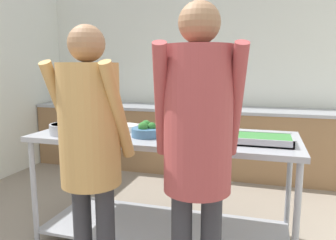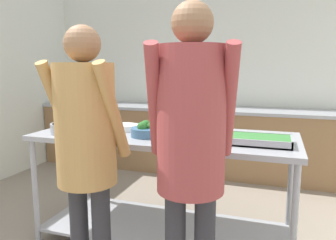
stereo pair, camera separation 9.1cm
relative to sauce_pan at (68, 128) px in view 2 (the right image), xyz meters
name	(u,v)px [view 2 (the right image)]	position (x,y,z in m)	size (l,w,h in m)	color
wall_rear	(208,76)	(0.63, 2.52, 0.36)	(4.89, 0.06, 2.65)	silver
back_counter	(201,140)	(0.63, 2.15, -0.51)	(4.73, 0.65, 0.91)	olive
serving_counter	(164,170)	(0.75, 0.21, -0.34)	(2.08, 0.83, 0.92)	#9EA0A8
sauce_pan	(68,128)	(0.00, 0.00, 0.00)	(0.42, 0.28, 0.08)	#9EA0A8
plate_stack	(124,127)	(0.37, 0.26, -0.02)	(0.25, 0.25, 0.05)	white
broccoli_bowl	(146,131)	(0.65, 0.09, 0.00)	(0.25, 0.25, 0.12)	#3D668C
serving_tray_vegetables	(197,132)	(1.00, 0.27, -0.02)	(0.39, 0.33, 0.05)	#9EA0A8
serving_tray_roast	(256,140)	(1.47, 0.11, -0.02)	(0.48, 0.28, 0.05)	#9EA0A8
guest_serving_left	(191,137)	(1.19, -0.63, 0.14)	(0.51, 0.43, 1.77)	#2D2D33
guest_serving_right	(86,138)	(0.55, -0.59, 0.08)	(0.46, 0.35, 1.69)	#2D2D33
water_bottle	(164,99)	(0.09, 2.13, 0.05)	(0.08, 0.08, 0.24)	#23602D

